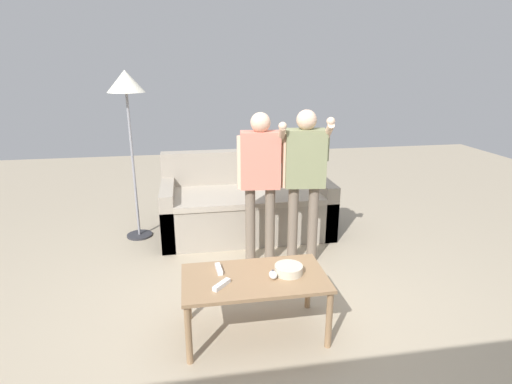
{
  "coord_description": "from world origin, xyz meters",
  "views": [
    {
      "loc": [
        -0.56,
        -2.77,
        1.86
      ],
      "look_at": [
        -0.04,
        0.26,
        0.89
      ],
      "focal_mm": 28.52,
      "sensor_mm": 36.0,
      "label": 1
    }
  ],
  "objects_px": {
    "snack_bowl": "(289,269)",
    "game_remote_nunchuk": "(273,275)",
    "couch": "(246,206)",
    "player_center": "(260,171)",
    "game_remote_wand_far": "(290,269)",
    "coffee_table": "(255,284)",
    "game_remote_wand_spare": "(222,285)",
    "game_remote_wand_near": "(219,269)",
    "floor_lamp": "(126,92)",
    "player_right": "(305,170)"
  },
  "relations": [
    {
      "from": "coffee_table",
      "to": "snack_bowl",
      "type": "relative_size",
      "value": 5.04
    },
    {
      "from": "couch",
      "to": "floor_lamp",
      "type": "height_order",
      "value": "floor_lamp"
    },
    {
      "from": "player_right",
      "to": "game_remote_wand_near",
      "type": "distance_m",
      "value": 1.34
    },
    {
      "from": "player_center",
      "to": "snack_bowl",
      "type": "bearing_deg",
      "value": -89.68
    },
    {
      "from": "couch",
      "to": "game_remote_wand_spare",
      "type": "xyz_separation_m",
      "value": [
        -0.45,
        -1.97,
        0.16
      ]
    },
    {
      "from": "player_center",
      "to": "game_remote_wand_near",
      "type": "relative_size",
      "value": 9.8
    },
    {
      "from": "game_remote_wand_near",
      "to": "game_remote_wand_spare",
      "type": "distance_m",
      "value": 0.22
    },
    {
      "from": "player_right",
      "to": "player_center",
      "type": "bearing_deg",
      "value": 169.93
    },
    {
      "from": "couch",
      "to": "coffee_table",
      "type": "distance_m",
      "value": 1.88
    },
    {
      "from": "couch",
      "to": "snack_bowl",
      "type": "relative_size",
      "value": 9.39
    },
    {
      "from": "floor_lamp",
      "to": "player_right",
      "type": "xyz_separation_m",
      "value": [
        1.64,
        -0.9,
        -0.66
      ]
    },
    {
      "from": "game_remote_nunchuk",
      "to": "game_remote_wand_near",
      "type": "relative_size",
      "value": 0.59
    },
    {
      "from": "snack_bowl",
      "to": "game_remote_nunchuk",
      "type": "distance_m",
      "value": 0.13
    },
    {
      "from": "floor_lamp",
      "to": "game_remote_wand_spare",
      "type": "bearing_deg",
      "value": -69.39
    },
    {
      "from": "couch",
      "to": "player_right",
      "type": "distance_m",
      "value": 1.14
    },
    {
      "from": "game_remote_wand_far",
      "to": "coffee_table",
      "type": "bearing_deg",
      "value": -171.17
    },
    {
      "from": "game_remote_nunchuk",
      "to": "player_center",
      "type": "xyz_separation_m",
      "value": [
        0.12,
        1.13,
        0.44
      ]
    },
    {
      "from": "coffee_table",
      "to": "game_remote_wand_far",
      "type": "xyz_separation_m",
      "value": [
        0.26,
        0.04,
        0.07
      ]
    },
    {
      "from": "couch",
      "to": "player_center",
      "type": "relative_size",
      "value": 1.28
    },
    {
      "from": "game_remote_nunchuk",
      "to": "floor_lamp",
      "type": "relative_size",
      "value": 0.05
    },
    {
      "from": "coffee_table",
      "to": "game_remote_nunchuk",
      "type": "relative_size",
      "value": 11.4
    },
    {
      "from": "snack_bowl",
      "to": "game_remote_wand_near",
      "type": "height_order",
      "value": "snack_bowl"
    },
    {
      "from": "player_center",
      "to": "game_remote_wand_far",
      "type": "relative_size",
      "value": 10.32
    },
    {
      "from": "couch",
      "to": "game_remote_wand_spare",
      "type": "relative_size",
      "value": 13.6
    },
    {
      "from": "couch",
      "to": "player_right",
      "type": "xyz_separation_m",
      "value": [
        0.43,
        -0.85,
        0.62
      ]
    },
    {
      "from": "coffee_table",
      "to": "floor_lamp",
      "type": "relative_size",
      "value": 0.56
    },
    {
      "from": "coffee_table",
      "to": "player_right",
      "type": "height_order",
      "value": "player_right"
    },
    {
      "from": "coffee_table",
      "to": "game_remote_wand_far",
      "type": "relative_size",
      "value": 7.12
    },
    {
      "from": "snack_bowl",
      "to": "coffee_table",
      "type": "bearing_deg",
      "value": -178.66
    },
    {
      "from": "couch",
      "to": "coffee_table",
      "type": "bearing_deg",
      "value": -96.46
    },
    {
      "from": "snack_bowl",
      "to": "game_remote_wand_spare",
      "type": "relative_size",
      "value": 1.45
    },
    {
      "from": "snack_bowl",
      "to": "game_remote_wand_far",
      "type": "height_order",
      "value": "snack_bowl"
    },
    {
      "from": "game_remote_nunchuk",
      "to": "player_center",
      "type": "distance_m",
      "value": 1.22
    },
    {
      "from": "player_center",
      "to": "game_remote_wand_near",
      "type": "distance_m",
      "value": 1.17
    },
    {
      "from": "couch",
      "to": "player_center",
      "type": "height_order",
      "value": "player_center"
    },
    {
      "from": "floor_lamp",
      "to": "game_remote_wand_near",
      "type": "bearing_deg",
      "value": -67.13
    },
    {
      "from": "player_center",
      "to": "game_remote_wand_far",
      "type": "height_order",
      "value": "player_center"
    },
    {
      "from": "snack_bowl",
      "to": "couch",
      "type": "bearing_deg",
      "value": 90.99
    },
    {
      "from": "game_remote_nunchuk",
      "to": "floor_lamp",
      "type": "bearing_deg",
      "value": 119.7
    },
    {
      "from": "snack_bowl",
      "to": "player_right",
      "type": "xyz_separation_m",
      "value": [
        0.4,
        1.02,
        0.45
      ]
    },
    {
      "from": "game_remote_nunchuk",
      "to": "game_remote_wand_near",
      "type": "distance_m",
      "value": 0.4
    },
    {
      "from": "coffee_table",
      "to": "floor_lamp",
      "type": "distance_m",
      "value": 2.48
    },
    {
      "from": "game_remote_wand_far",
      "to": "game_remote_nunchuk",
      "type": "bearing_deg",
      "value": -150.66
    },
    {
      "from": "game_remote_wand_far",
      "to": "game_remote_wand_spare",
      "type": "xyz_separation_m",
      "value": [
        -0.5,
        -0.14,
        0.0
      ]
    },
    {
      "from": "player_center",
      "to": "game_remote_nunchuk",
      "type": "bearing_deg",
      "value": -95.84
    },
    {
      "from": "coffee_table",
      "to": "player_right",
      "type": "bearing_deg",
      "value": 57.87
    },
    {
      "from": "couch",
      "to": "game_remote_wand_far",
      "type": "relative_size",
      "value": 13.26
    },
    {
      "from": "game_remote_wand_near",
      "to": "couch",
      "type": "bearing_deg",
      "value": 75.55
    },
    {
      "from": "snack_bowl",
      "to": "game_remote_wand_far",
      "type": "xyz_separation_m",
      "value": [
        0.02,
        0.04,
        -0.01
      ]
    },
    {
      "from": "player_center",
      "to": "game_remote_wand_spare",
      "type": "bearing_deg",
      "value": -111.83
    }
  ]
}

